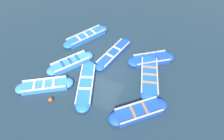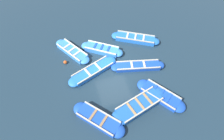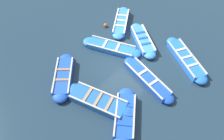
{
  "view_description": "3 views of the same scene",
  "coord_description": "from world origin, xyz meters",
  "px_view_note": "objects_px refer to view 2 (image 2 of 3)",
  "views": [
    {
      "loc": [
        -6.46,
        -3.5,
        8.82
      ],
      "look_at": [
        0.26,
        -0.65,
        0.17
      ],
      "focal_mm": 28.0,
      "sensor_mm": 36.0,
      "label": 1
    },
    {
      "loc": [
        -2.25,
        -6.95,
        9.78
      ],
      "look_at": [
        -0.17,
        -0.15,
        0.42
      ],
      "focal_mm": 28.0,
      "sensor_mm": 36.0,
      "label": 2
    },
    {
      "loc": [
        4.95,
        -6.85,
        9.85
      ],
      "look_at": [
        -0.15,
        -0.99,
        0.18
      ],
      "focal_mm": 35.0,
      "sensor_mm": 36.0,
      "label": 3
    }
  ],
  "objects_px": {
    "boat_alongside": "(102,49)",
    "boat_tucked": "(135,38)",
    "buoy_orange_near": "(65,62)",
    "boat_drifting": "(72,51)",
    "boat_bow_out": "(139,105)",
    "boat_broadside": "(98,119)",
    "boat_outer_left": "(160,95)",
    "boat_outer_right": "(138,66)",
    "boat_stern_in": "(93,71)"
  },
  "relations": [
    {
      "from": "boat_alongside",
      "to": "buoy_orange_near",
      "type": "relative_size",
      "value": 12.84
    },
    {
      "from": "boat_tucked",
      "to": "boat_alongside",
      "type": "xyz_separation_m",
      "value": [
        -2.87,
        -0.37,
        0.01
      ]
    },
    {
      "from": "boat_outer_left",
      "to": "boat_stern_in",
      "type": "bearing_deg",
      "value": 139.23
    },
    {
      "from": "boat_drifting",
      "to": "boat_tucked",
      "type": "height_order",
      "value": "boat_tucked"
    },
    {
      "from": "boat_tucked",
      "to": "boat_bow_out",
      "type": "distance_m",
      "value": 5.84
    },
    {
      "from": "boat_stern_in",
      "to": "boat_broadside",
      "type": "distance_m",
      "value": 3.51
    },
    {
      "from": "boat_stern_in",
      "to": "boat_outer_left",
      "type": "relative_size",
      "value": 1.2
    },
    {
      "from": "boat_stern_in",
      "to": "buoy_orange_near",
      "type": "xyz_separation_m",
      "value": [
        -1.73,
        1.37,
        -0.03
      ]
    },
    {
      "from": "boat_broadside",
      "to": "buoy_orange_near",
      "type": "height_order",
      "value": "boat_broadside"
    },
    {
      "from": "boat_drifting",
      "to": "boat_outer_left",
      "type": "bearing_deg",
      "value": -48.92
    },
    {
      "from": "boat_stern_in",
      "to": "boat_tucked",
      "type": "distance_m",
      "value": 4.53
    },
    {
      "from": "boat_stern_in",
      "to": "boat_outer_right",
      "type": "height_order",
      "value": "boat_stern_in"
    },
    {
      "from": "boat_drifting",
      "to": "boat_alongside",
      "type": "relative_size",
      "value": 1.05
    },
    {
      "from": "boat_outer_right",
      "to": "buoy_orange_near",
      "type": "distance_m",
      "value": 5.2
    },
    {
      "from": "boat_stern_in",
      "to": "buoy_orange_near",
      "type": "distance_m",
      "value": 2.21
    },
    {
      "from": "boat_bow_out",
      "to": "boat_broadside",
      "type": "xyz_separation_m",
      "value": [
        -2.55,
        -0.12,
        -0.01
      ]
    },
    {
      "from": "boat_drifting",
      "to": "boat_outer_right",
      "type": "relative_size",
      "value": 0.86
    },
    {
      "from": "boat_broadside",
      "to": "boat_outer_left",
      "type": "relative_size",
      "value": 0.96
    },
    {
      "from": "boat_broadside",
      "to": "boat_bow_out",
      "type": "bearing_deg",
      "value": 2.63
    },
    {
      "from": "boat_tucked",
      "to": "buoy_orange_near",
      "type": "distance_m",
      "value": 5.77
    },
    {
      "from": "boat_broadside",
      "to": "boat_drifting",
      "type": "bearing_deg",
      "value": 95.72
    },
    {
      "from": "boat_broadside",
      "to": "boat_outer_left",
      "type": "distance_m",
      "value": 4.11
    },
    {
      "from": "boat_drifting",
      "to": "boat_stern_in",
      "type": "height_order",
      "value": "boat_drifting"
    },
    {
      "from": "boat_bow_out",
      "to": "boat_broadside",
      "type": "bearing_deg",
      "value": -177.37
    },
    {
      "from": "boat_tucked",
      "to": "buoy_orange_near",
      "type": "relative_size",
      "value": 15.25
    },
    {
      "from": "boat_alongside",
      "to": "buoy_orange_near",
      "type": "bearing_deg",
      "value": -171.74
    },
    {
      "from": "buoy_orange_near",
      "to": "boat_tucked",
      "type": "bearing_deg",
      "value": 7.8
    },
    {
      "from": "boat_stern_in",
      "to": "boat_bow_out",
      "type": "bearing_deg",
      "value": -58.53
    },
    {
      "from": "boat_stern_in",
      "to": "boat_outer_left",
      "type": "height_order",
      "value": "boat_outer_left"
    },
    {
      "from": "boat_alongside",
      "to": "boat_stern_in",
      "type": "bearing_deg",
      "value": -121.93
    },
    {
      "from": "boat_alongside",
      "to": "boat_tucked",
      "type": "bearing_deg",
      "value": 7.34
    },
    {
      "from": "boat_stern_in",
      "to": "boat_tucked",
      "type": "bearing_deg",
      "value": 28.39
    },
    {
      "from": "boat_stern_in",
      "to": "boat_outer_right",
      "type": "bearing_deg",
      "value": -9.4
    },
    {
      "from": "boat_outer_left",
      "to": "boat_outer_right",
      "type": "xyz_separation_m",
      "value": [
        -0.47,
        2.58,
        -0.01
      ]
    },
    {
      "from": "boat_drifting",
      "to": "boat_outer_right",
      "type": "xyz_separation_m",
      "value": [
        4.19,
        -2.77,
        -0.02
      ]
    },
    {
      "from": "boat_outer_left",
      "to": "buoy_orange_near",
      "type": "height_order",
      "value": "boat_outer_left"
    },
    {
      "from": "boat_bow_out",
      "to": "boat_alongside",
      "type": "xyz_separation_m",
      "value": [
        -0.94,
        5.14,
        -0.01
      ]
    },
    {
      "from": "buoy_orange_near",
      "to": "boat_bow_out",
      "type": "bearing_deg",
      "value": -51.3
    },
    {
      "from": "boat_tucked",
      "to": "boat_broadside",
      "type": "bearing_deg",
      "value": -128.56
    },
    {
      "from": "boat_bow_out",
      "to": "boat_broadside",
      "type": "relative_size",
      "value": 1.29
    },
    {
      "from": "boat_outer_right",
      "to": "boat_broadside",
      "type": "bearing_deg",
      "value": -140.74
    },
    {
      "from": "boat_outer_left",
      "to": "boat_alongside",
      "type": "distance_m",
      "value": 5.47
    },
    {
      "from": "boat_drifting",
      "to": "boat_bow_out",
      "type": "relative_size",
      "value": 0.84
    },
    {
      "from": "boat_bow_out",
      "to": "boat_stern_in",
      "type": "bearing_deg",
      "value": 121.47
    },
    {
      "from": "boat_outer_right",
      "to": "boat_alongside",
      "type": "relative_size",
      "value": 1.22
    },
    {
      "from": "boat_bow_out",
      "to": "buoy_orange_near",
      "type": "distance_m",
      "value": 6.06
    },
    {
      "from": "boat_alongside",
      "to": "boat_broadside",
      "type": "bearing_deg",
      "value": -107.05
    },
    {
      "from": "boat_outer_right",
      "to": "buoy_orange_near",
      "type": "relative_size",
      "value": 15.71
    },
    {
      "from": "boat_alongside",
      "to": "boat_drifting",
      "type": "bearing_deg",
      "value": 167.8
    },
    {
      "from": "boat_broadside",
      "to": "boat_stern_in",
      "type": "bearing_deg",
      "value": 81.79
    }
  ]
}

